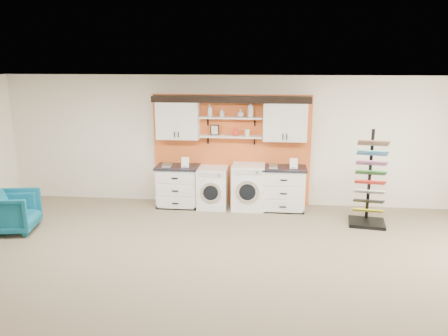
# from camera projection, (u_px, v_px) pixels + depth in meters

# --- Properties ---
(floor) EXTENTS (10.00, 10.00, 0.00)m
(floor) POSITION_uv_depth(u_px,v_px,m) (205.00, 295.00, 5.95)
(floor) COLOR #86765A
(floor) RESTS_ON ground
(ceiling) EXTENTS (10.00, 10.00, 0.00)m
(ceiling) POSITION_uv_depth(u_px,v_px,m) (203.00, 87.00, 5.26)
(ceiling) COLOR white
(ceiling) RESTS_ON wall_back
(wall_back) EXTENTS (10.00, 0.00, 10.00)m
(wall_back) POSITION_uv_depth(u_px,v_px,m) (232.00, 141.00, 9.46)
(wall_back) COLOR #F0E6CF
(wall_back) RESTS_ON floor
(accent_panel) EXTENTS (3.40, 0.07, 2.40)m
(accent_panel) POSITION_uv_depth(u_px,v_px,m) (231.00, 150.00, 9.48)
(accent_panel) COLOR orange
(accent_panel) RESTS_ON wall_back
(upper_cabinet_left) EXTENTS (0.90, 0.35, 0.84)m
(upper_cabinet_left) POSITION_uv_depth(u_px,v_px,m) (178.00, 119.00, 9.26)
(upper_cabinet_left) COLOR white
(upper_cabinet_left) RESTS_ON wall_back
(upper_cabinet_right) EXTENTS (0.90, 0.35, 0.84)m
(upper_cabinet_right) POSITION_uv_depth(u_px,v_px,m) (285.00, 121.00, 9.03)
(upper_cabinet_right) COLOR white
(upper_cabinet_right) RESTS_ON wall_back
(shelf_lower) EXTENTS (1.32, 0.28, 0.03)m
(shelf_lower) POSITION_uv_depth(u_px,v_px,m) (231.00, 136.00, 9.24)
(shelf_lower) COLOR white
(shelf_lower) RESTS_ON wall_back
(shelf_upper) EXTENTS (1.32, 0.28, 0.03)m
(shelf_upper) POSITION_uv_depth(u_px,v_px,m) (231.00, 118.00, 9.14)
(shelf_upper) COLOR white
(shelf_upper) RESTS_ON wall_back
(crown_molding) EXTENTS (3.30, 0.41, 0.13)m
(crown_molding) POSITION_uv_depth(u_px,v_px,m) (231.00, 98.00, 9.06)
(crown_molding) COLOR black
(crown_molding) RESTS_ON wall_back
(picture_frame) EXTENTS (0.18, 0.02, 0.22)m
(picture_frame) POSITION_uv_depth(u_px,v_px,m) (215.00, 130.00, 9.29)
(picture_frame) COLOR black
(picture_frame) RESTS_ON shelf_lower
(canister_red) EXTENTS (0.11, 0.11, 0.16)m
(canister_red) POSITION_uv_depth(u_px,v_px,m) (235.00, 132.00, 9.20)
(canister_red) COLOR red
(canister_red) RESTS_ON shelf_lower
(canister_cream) EXTENTS (0.10, 0.10, 0.14)m
(canister_cream) POSITION_uv_depth(u_px,v_px,m) (247.00, 133.00, 9.18)
(canister_cream) COLOR silver
(canister_cream) RESTS_ON shelf_lower
(base_cabinet_left) EXTENTS (0.92, 0.66, 0.90)m
(base_cabinet_left) POSITION_uv_depth(u_px,v_px,m) (178.00, 186.00, 9.46)
(base_cabinet_left) COLOR white
(base_cabinet_left) RESTS_ON floor
(base_cabinet_right) EXTENTS (0.95, 0.66, 0.93)m
(base_cabinet_right) POSITION_uv_depth(u_px,v_px,m) (283.00, 188.00, 9.23)
(base_cabinet_right) COLOR white
(base_cabinet_right) RESTS_ON floor
(washer) EXTENTS (0.63, 0.71, 0.88)m
(washer) POSITION_uv_depth(u_px,v_px,m) (213.00, 187.00, 9.39)
(washer) COLOR white
(washer) RESTS_ON floor
(dryer) EXTENTS (0.69, 0.71, 0.96)m
(dryer) POSITION_uv_depth(u_px,v_px,m) (248.00, 187.00, 9.30)
(dryer) COLOR white
(dryer) RESTS_ON floor
(sample_rack) EXTENTS (0.74, 0.65, 1.84)m
(sample_rack) POSITION_uv_depth(u_px,v_px,m) (369.00, 196.00, 8.38)
(sample_rack) COLOR black
(sample_rack) RESTS_ON floor
(armchair) EXTENTS (0.96, 0.94, 0.75)m
(armchair) POSITION_uv_depth(u_px,v_px,m) (13.00, 212.00, 8.08)
(armchair) COLOR #0E5C77
(armchair) RESTS_ON floor
(soap_bottle_a) EXTENTS (0.13, 0.13, 0.26)m
(soap_bottle_a) POSITION_uv_depth(u_px,v_px,m) (210.00, 110.00, 9.15)
(soap_bottle_a) COLOR silver
(soap_bottle_a) RESTS_ON shelf_upper
(soap_bottle_b) EXTENTS (0.09, 0.09, 0.17)m
(soap_bottle_b) POSITION_uv_depth(u_px,v_px,m) (222.00, 113.00, 9.13)
(soap_bottle_b) COLOR silver
(soap_bottle_b) RESTS_ON shelf_upper
(soap_bottle_c) EXTENTS (0.18, 0.18, 0.17)m
(soap_bottle_c) POSITION_uv_depth(u_px,v_px,m) (240.00, 113.00, 9.10)
(soap_bottle_c) COLOR silver
(soap_bottle_c) RESTS_ON shelf_upper
(soap_bottle_d) EXTENTS (0.15, 0.15, 0.33)m
(soap_bottle_d) POSITION_uv_depth(u_px,v_px,m) (251.00, 109.00, 9.05)
(soap_bottle_d) COLOR silver
(soap_bottle_d) RESTS_ON shelf_upper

